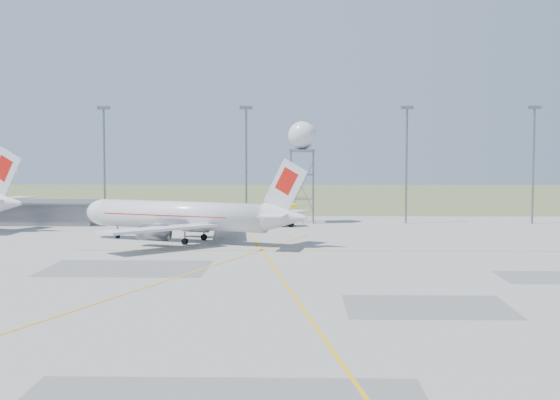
{
  "coord_description": "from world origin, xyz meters",
  "views": [
    {
      "loc": [
        -1.05,
        -70.31,
        13.6
      ],
      "look_at": [
        -3.49,
        40.0,
        5.89
      ],
      "focal_mm": 50.0,
      "sensor_mm": 36.0,
      "label": 1
    }
  ],
  "objects": [
    {
      "name": "fire_truck",
      "position": [
        -5.46,
        60.05,
        1.8
      ],
      "size": [
        9.8,
        5.17,
        3.75
      ],
      "rotation": [
        0.0,
        0.0,
        0.19
      ],
      "color": "yellow",
      "rests_on": "ground"
    },
    {
      "name": "grass_strip",
      "position": [
        0.0,
        140.0,
        0.01
      ],
      "size": [
        400.0,
        120.0,
        0.03
      ],
      "primitive_type": "cube",
      "color": "#586E3C",
      "rests_on": "ground"
    },
    {
      "name": "mast_d",
      "position": [
        40.0,
        66.0,
        12.07
      ],
      "size": [
        2.2,
        0.5,
        20.5
      ],
      "color": "slate",
      "rests_on": "ground"
    },
    {
      "name": "airliner_main",
      "position": [
        -16.77,
        38.81,
        3.65
      ],
      "size": [
        33.84,
        31.74,
        11.92
      ],
      "rotation": [
        0.0,
        0.0,
        2.77
      ],
      "color": "silver",
      "rests_on": "ground"
    },
    {
      "name": "radar_tower",
      "position": [
        -0.2,
        66.74,
        10.02
      ],
      "size": [
        4.93,
        4.93,
        17.86
      ],
      "color": "slate",
      "rests_on": "ground"
    },
    {
      "name": "mast_b",
      "position": [
        -10.0,
        66.0,
        12.07
      ],
      "size": [
        2.2,
        0.5,
        20.5
      ],
      "color": "slate",
      "rests_on": "ground"
    },
    {
      "name": "ground",
      "position": [
        0.0,
        0.0,
        0.0
      ],
      "size": [
        400.0,
        400.0,
        0.0
      ],
      "primitive_type": "plane",
      "color": "#9C9B96",
      "rests_on": "ground"
    },
    {
      "name": "mast_c",
      "position": [
        18.0,
        66.0,
        12.07
      ],
      "size": [
        2.2,
        0.5,
        20.5
      ],
      "color": "slate",
      "rests_on": "ground"
    },
    {
      "name": "mast_a",
      "position": [
        -35.0,
        66.0,
        12.07
      ],
      "size": [
        2.2,
        0.5,
        20.5
      ],
      "color": "slate",
      "rests_on": "ground"
    },
    {
      "name": "building_grey",
      "position": [
        -45.0,
        64.0,
        1.97
      ],
      "size": [
        19.0,
        10.0,
        3.9
      ],
      "color": "slate",
      "rests_on": "ground"
    }
  ]
}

